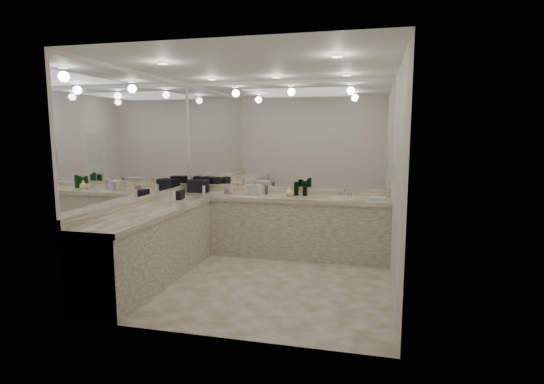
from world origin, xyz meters
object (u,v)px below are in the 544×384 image
(wall_phone, at_px, (391,170))
(black_toiletry_bag, at_px, (198,186))
(sink, at_px, (345,198))
(soap_bottle_a, at_px, (232,188))
(hand_towel, at_px, (378,198))
(soap_bottle_b, at_px, (254,188))
(cream_cosmetic_case, at_px, (253,190))
(soap_bottle_c, at_px, (289,191))

(wall_phone, bearing_deg, black_toiletry_bag, 169.06)
(sink, height_order, soap_bottle_a, soap_bottle_a)
(hand_towel, distance_m, soap_bottle_b, 1.80)
(cream_cosmetic_case, relative_size, soap_bottle_c, 1.67)
(black_toiletry_bag, distance_m, soap_bottle_b, 0.95)
(soap_bottle_b, bearing_deg, wall_phone, -12.34)
(hand_towel, height_order, soap_bottle_c, soap_bottle_c)
(wall_phone, bearing_deg, sink, 140.43)
(sink, bearing_deg, soap_bottle_a, -179.12)
(hand_towel, bearing_deg, soap_bottle_b, -179.45)
(black_toiletry_bag, xyz_separation_m, hand_towel, (2.74, -0.11, -0.07))
(sink, relative_size, cream_cosmetic_case, 1.75)
(black_toiletry_bag, xyz_separation_m, soap_bottle_c, (1.48, -0.11, -0.02))
(soap_bottle_a, bearing_deg, hand_towel, -0.82)
(hand_towel, bearing_deg, black_toiletry_bag, 177.60)
(hand_towel, xyz_separation_m, soap_bottle_b, (-1.80, -0.02, 0.09))
(soap_bottle_c, bearing_deg, soap_bottle_b, -178.13)
(wall_phone, height_order, cream_cosmetic_case, wall_phone)
(wall_phone, relative_size, soap_bottle_b, 1.12)
(hand_towel, height_order, soap_bottle_b, soap_bottle_b)
(soap_bottle_c, bearing_deg, sink, 4.07)
(black_toiletry_bag, height_order, hand_towel, black_toiletry_bag)
(soap_bottle_a, relative_size, soap_bottle_b, 0.92)
(soap_bottle_b, bearing_deg, cream_cosmetic_case, 110.07)
(cream_cosmetic_case, xyz_separation_m, soap_bottle_b, (0.04, -0.10, 0.03))
(black_toiletry_bag, bearing_deg, soap_bottle_a, -8.23)
(black_toiletry_bag, height_order, cream_cosmetic_case, black_toiletry_bag)
(sink, bearing_deg, cream_cosmetic_case, 178.75)
(soap_bottle_a, bearing_deg, black_toiletry_bag, 171.77)
(wall_phone, height_order, soap_bottle_b, wall_phone)
(black_toiletry_bag, relative_size, soap_bottle_c, 2.16)
(black_toiletry_bag, bearing_deg, soap_bottle_c, -4.43)
(sink, height_order, hand_towel, hand_towel)
(cream_cosmetic_case, height_order, soap_bottle_a, soap_bottle_a)
(cream_cosmetic_case, height_order, hand_towel, cream_cosmetic_case)
(black_toiletry_bag, xyz_separation_m, soap_bottle_a, (0.58, -0.08, 0.01))
(soap_bottle_a, xyz_separation_m, soap_bottle_c, (0.90, -0.03, -0.02))
(cream_cosmetic_case, bearing_deg, soap_bottle_c, -31.24)
(sink, height_order, wall_phone, wall_phone)
(wall_phone, bearing_deg, hand_towel, 107.73)
(black_toiletry_bag, distance_m, soap_bottle_a, 0.58)
(sink, distance_m, hand_towel, 0.47)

